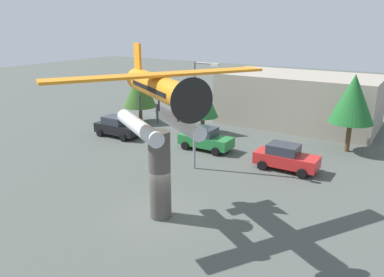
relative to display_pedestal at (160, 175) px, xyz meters
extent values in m
plane|color=#4C514C|center=(0.00, 0.00, -2.28)|extent=(140.00, 140.00, 0.00)
cylinder|color=#4C4742|center=(0.00, 0.00, 0.00)|extent=(1.10, 1.10, 4.56)
cylinder|color=silver|center=(-0.53, -0.85, 2.63)|extent=(4.45, 3.12, 0.70)
cylinder|color=#333338|center=(0.76, -1.06, 3.43)|extent=(0.14, 0.14, 0.90)
cylinder|color=#333338|center=(-1.28, 0.21, 3.43)|extent=(0.14, 0.14, 0.90)
cylinder|color=silver|center=(0.53, 0.85, 2.63)|extent=(4.45, 3.12, 0.70)
cylinder|color=#333338|center=(1.28, -0.21, 3.43)|extent=(0.14, 0.14, 0.90)
cylinder|color=#333338|center=(-0.76, 1.06, 3.43)|extent=(0.14, 0.14, 0.90)
cylinder|color=orange|center=(0.00, 0.00, 4.43)|extent=(5.85, 4.20, 1.10)
cube|color=black|center=(0.17, -0.11, 4.43)|extent=(4.29, 3.25, 0.20)
cone|color=#262628|center=(2.76, -1.71, 4.43)|extent=(1.06, 1.12, 0.88)
cylinder|color=black|center=(3.10, -1.92, 4.43)|extent=(0.98, 1.55, 1.80)
cube|color=orange|center=(0.34, -0.21, 5.04)|extent=(6.41, 9.42, 0.12)
cube|color=orange|center=(-2.38, 1.47, 4.53)|extent=(2.07, 2.75, 0.10)
cube|color=orange|center=(-2.38, 1.47, 5.63)|extent=(0.83, 0.58, 1.30)
cube|color=black|center=(-11.73, 9.54, -1.56)|extent=(4.20, 1.70, 0.80)
cube|color=#2D333D|center=(-11.98, 9.54, -0.84)|extent=(2.00, 1.56, 0.64)
cylinder|color=black|center=(-10.38, 8.64, -1.96)|extent=(0.64, 0.22, 0.64)
cylinder|color=black|center=(-10.38, 10.44, -1.96)|extent=(0.64, 0.22, 0.64)
cylinder|color=black|center=(-13.08, 8.64, -1.96)|extent=(0.64, 0.22, 0.64)
cylinder|color=black|center=(-13.08, 10.44, -1.96)|extent=(0.64, 0.22, 0.64)
cube|color=#237A38|center=(-3.47, 10.52, -1.56)|extent=(4.20, 1.70, 0.80)
cube|color=#2D333D|center=(-3.72, 10.52, -0.84)|extent=(2.00, 1.56, 0.64)
cylinder|color=black|center=(-2.12, 9.62, -1.96)|extent=(0.64, 0.22, 0.64)
cylinder|color=black|center=(-2.12, 11.42, -1.96)|extent=(0.64, 0.22, 0.64)
cylinder|color=black|center=(-4.82, 9.62, -1.96)|extent=(0.64, 0.22, 0.64)
cylinder|color=black|center=(-4.82, 11.42, -1.96)|extent=(0.64, 0.22, 0.64)
cube|color=red|center=(3.27, 9.72, -1.56)|extent=(4.20, 1.70, 0.80)
cube|color=#2D333D|center=(3.02, 9.72, -0.84)|extent=(2.00, 1.56, 0.64)
cylinder|color=black|center=(4.62, 8.82, -1.96)|extent=(0.64, 0.22, 0.64)
cylinder|color=black|center=(4.62, 10.62, -1.96)|extent=(0.64, 0.22, 0.64)
cylinder|color=black|center=(1.92, 8.82, -1.96)|extent=(0.64, 0.22, 0.64)
cylinder|color=black|center=(1.92, 10.62, -1.96)|extent=(0.64, 0.22, 0.64)
cylinder|color=gray|center=(-2.11, 6.63, 1.34)|extent=(0.18, 0.18, 7.24)
cylinder|color=gray|center=(-1.31, 6.63, 4.86)|extent=(1.60, 0.12, 0.12)
cube|color=silver|center=(-0.61, 6.63, 4.81)|extent=(0.50, 0.28, 0.20)
cube|color=#9E9384|center=(0.10, 22.00, 0.15)|extent=(14.44, 7.83, 4.87)
cylinder|color=brown|center=(-13.31, 14.48, -1.49)|extent=(0.36, 0.36, 1.58)
cone|color=#335B23|center=(-13.31, 14.48, 1.11)|extent=(3.26, 3.26, 3.62)
cylinder|color=brown|center=(-6.03, 14.34, -1.51)|extent=(0.36, 0.36, 1.54)
cone|color=#287033|center=(-6.03, 14.34, 0.79)|extent=(2.76, 2.76, 3.06)
cylinder|color=brown|center=(5.97, 15.99, -1.13)|extent=(0.36, 0.36, 2.30)
cone|color=#1E6028|center=(5.97, 15.99, 1.85)|extent=(3.30, 3.30, 3.67)
camera|label=1|loc=(10.75, -14.03, 7.31)|focal=35.67mm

